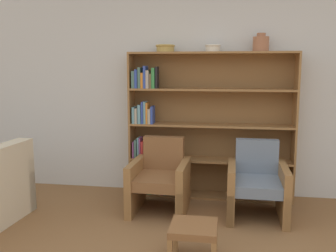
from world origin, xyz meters
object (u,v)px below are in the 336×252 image
Objects in this scene: bowl_terracotta at (165,48)px; armchair_leather at (160,179)px; bowl_copper at (213,48)px; vase_tall at (261,43)px; bookshelf at (196,128)px; footstool at (194,231)px; armchair_cushioned at (257,184)px.

bowl_terracotta reaches higher than armchair_leather.
bowl_copper is 0.24× the size of armchair_leather.
bookshelf is at bearing 178.43° from vase_tall.
bowl_copper is at bearing 0.00° from bowl_terracotta.
bowl_terracotta is at bearing 180.00° from vase_tall.
vase_tall is 0.55× the size of footstool.
bookshelf is 1.80m from footstool.
footstool is at bearing -92.33° from bowl_copper.
armchair_leather is at bearing -87.24° from bowl_terracotta.
armchair_cushioned is at bearing -178.53° from armchair_leather.
bookshelf is 2.49× the size of armchair_leather.
vase_tall is at bearing -152.64° from armchair_leather.
armchair_leather is (-1.12, -0.54, -1.55)m from vase_tall.
bookshelf reaches higher than armchair_leather.
vase_tall reaches higher than armchair_leather.
armchair_leather is at bearing -122.51° from bookshelf.
armchair_leather is at bearing 113.38° from footstool.
footstool is at bearing 114.85° from armchair_leather.
armchair_leather is 1.00× the size of armchair_cushioned.
bookshelf is 2.49× the size of armchair_cushioned.
armchair_leather is at bearing -135.64° from bowl_copper.
armchair_cushioned is (0.73, -0.57, -0.51)m from bookshelf.
bowl_copper is 1.70m from armchair_leather.
bowl_terracotta is 1.15m from vase_tall.
bowl_terracotta is at bearing 107.09° from footstool.
vase_tall is 1.99m from armchair_leather.
bowl_terracotta is (-0.39, -0.02, 1.00)m from bookshelf.
armchair_cushioned is (-0.03, -0.54, -1.55)m from vase_tall.
bookshelf is 10.58× the size of bowl_copper.
bowl_copper is 1.69m from armchair_cushioned.
armchair_leather is (-0.56, -0.54, -1.51)m from bowl_copper.
vase_tall reaches higher than footstool.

